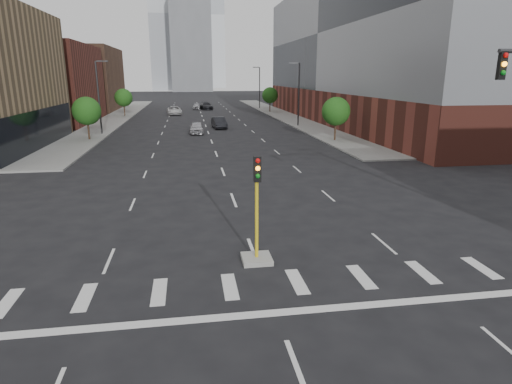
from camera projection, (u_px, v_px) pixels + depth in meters
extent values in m
cube|color=gray|center=(118.00, 117.00, 77.18)|extent=(5.00, 92.00, 0.15)
cube|color=gray|center=(281.00, 114.00, 81.67)|extent=(5.00, 92.00, 0.15)
cube|color=brown|center=(24.00, 84.00, 66.12)|extent=(20.00, 22.00, 12.00)
cube|color=brown|center=(68.00, 79.00, 90.76)|extent=(20.00, 24.00, 13.00)
cube|color=brown|center=(386.00, 106.00, 69.86)|extent=(24.00, 70.00, 5.00)
cube|color=slate|center=(391.00, 34.00, 66.95)|extent=(24.00, 70.00, 17.00)
cube|color=#B2B7BC|center=(173.00, 16.00, 208.07)|extent=(22.00, 22.00, 70.00)
cube|color=#B2B7BC|center=(206.00, 17.00, 247.54)|extent=(20.00, 20.00, 80.00)
cube|color=slate|center=(191.00, 41.00, 193.65)|extent=(18.00, 18.00, 44.00)
cube|color=#999993|center=(257.00, 259.00, 17.50)|extent=(1.20, 1.20, 0.20)
cylinder|color=gold|center=(257.00, 220.00, 17.05)|extent=(0.14, 0.14, 3.20)
cube|color=black|center=(257.00, 169.00, 16.32)|extent=(0.28, 0.18, 1.00)
sphere|color=red|center=(258.00, 161.00, 16.13)|extent=(0.18, 0.18, 0.18)
sphere|color=orange|center=(258.00, 168.00, 16.21)|extent=(0.18, 0.18, 0.18)
sphere|color=#0C7F19|center=(258.00, 176.00, 16.29)|extent=(0.18, 0.18, 0.18)
cube|color=black|center=(502.00, 66.00, 15.36)|extent=(0.28, 0.18, 1.00)
sphere|color=red|center=(506.00, 55.00, 15.15)|extent=(0.18, 0.18, 0.18)
sphere|color=orange|center=(505.00, 64.00, 15.23)|extent=(0.18, 0.18, 0.18)
sphere|color=#0C7F19|center=(503.00, 73.00, 15.31)|extent=(0.18, 0.18, 0.18)
cylinder|color=#2D2D30|center=(299.00, 95.00, 62.18)|extent=(0.20, 0.20, 9.00)
cube|color=#2D2D30|center=(294.00, 63.00, 60.87)|extent=(1.40, 0.22, 0.15)
cylinder|color=#2D2D30|center=(260.00, 88.00, 95.52)|extent=(0.20, 0.20, 9.00)
cube|color=#2D2D30|center=(256.00, 67.00, 94.21)|extent=(1.40, 0.22, 0.15)
cylinder|color=#2D2D30|center=(99.00, 99.00, 53.37)|extent=(0.20, 0.20, 9.00)
cube|color=#2D2D30|center=(102.00, 61.00, 52.30)|extent=(1.40, 0.22, 0.15)
cylinder|color=#382619|center=(89.00, 132.00, 49.45)|extent=(0.20, 0.20, 1.75)
sphere|color=#1A4813|center=(87.00, 111.00, 48.83)|extent=(3.20, 3.20, 3.20)
cylinder|color=#382619|center=(125.00, 111.00, 78.03)|extent=(0.20, 0.20, 1.75)
sphere|color=#1A4813|center=(123.00, 98.00, 77.40)|extent=(3.20, 3.20, 3.20)
cylinder|color=#382619|center=(335.00, 132.00, 48.88)|extent=(0.20, 0.20, 1.75)
sphere|color=#1A4813|center=(336.00, 111.00, 48.25)|extent=(3.20, 3.20, 3.20)
cylinder|color=#382619|center=(270.00, 107.00, 86.99)|extent=(0.20, 0.20, 1.75)
sphere|color=#1A4813|center=(270.00, 95.00, 86.36)|extent=(3.20, 3.20, 3.20)
imported|color=#B1B1B6|center=(197.00, 128.00, 55.44)|extent=(1.97, 4.53, 1.52)
imported|color=black|center=(219.00, 123.00, 60.84)|extent=(2.10, 4.91, 1.57)
imported|color=silver|center=(174.00, 111.00, 81.75)|extent=(2.99, 5.81, 1.57)
imported|color=black|center=(206.00, 106.00, 93.83)|extent=(2.93, 5.71, 1.59)
imported|color=#A2A3A7|center=(196.00, 106.00, 94.45)|extent=(1.71, 4.02, 1.35)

